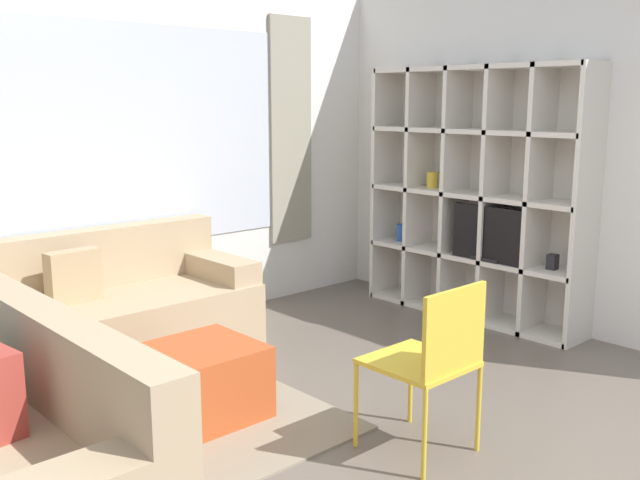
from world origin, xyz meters
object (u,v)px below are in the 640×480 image
(couch_main, at_px, (102,317))
(ottoman, at_px, (182,388))
(folding_chair, at_px, (433,354))
(shelving_unit, at_px, (477,195))

(couch_main, distance_m, ottoman, 1.19)
(couch_main, relative_size, folding_chair, 2.32)
(ottoman, xyz_separation_m, folding_chair, (0.71, -1.10, 0.31))
(shelving_unit, xyz_separation_m, folding_chair, (-2.08, -1.25, -0.46))
(ottoman, height_order, folding_chair, folding_chair)
(shelving_unit, bearing_deg, couch_main, 158.89)
(shelving_unit, distance_m, couch_main, 2.95)
(couch_main, height_order, ottoman, couch_main)
(shelving_unit, bearing_deg, folding_chair, -149.11)
(folding_chair, bearing_deg, shelving_unit, -149.11)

